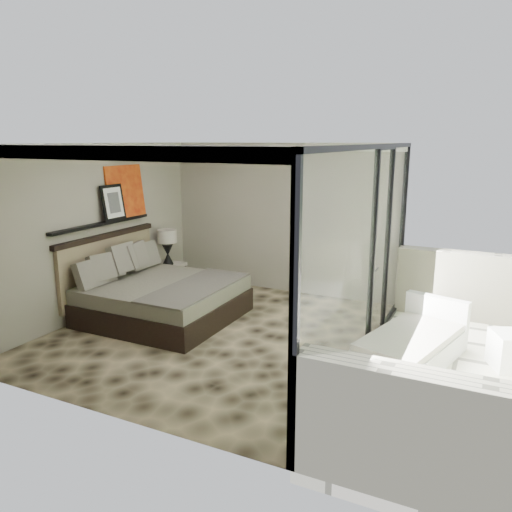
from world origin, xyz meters
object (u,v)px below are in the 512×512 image
at_px(bed, 158,296).
at_px(ottoman, 512,351).
at_px(lounger, 412,345).
at_px(table_lamp, 167,242).
at_px(nightstand, 168,276).

height_order(bed, ottoman, bed).
bearing_deg(lounger, ottoman, 30.58).
distance_m(bed, ottoman, 5.22).
distance_m(bed, lounger, 4.02).
bearing_deg(lounger, table_lamp, -179.54).
distance_m(bed, nightstand, 1.56).
bearing_deg(bed, ottoman, 4.85).
xyz_separation_m(bed, nightstand, (-0.78, 1.35, -0.09)).
xyz_separation_m(nightstand, ottoman, (5.97, -0.91, -0.04)).
bearing_deg(ottoman, table_lamp, 171.30).
height_order(table_lamp, lounger, table_lamp).
bearing_deg(table_lamp, bed, -60.59).
height_order(nightstand, table_lamp, table_lamp).
bearing_deg(nightstand, ottoman, -6.04).
bearing_deg(table_lamp, nightstand, -164.13).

